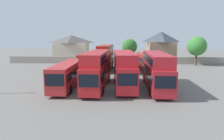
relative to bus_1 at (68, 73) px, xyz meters
name	(u,v)px	position (x,y,z in m)	size (l,w,h in m)	color
ground	(115,68)	(5.95, 17.85, -1.92)	(140.00, 140.00, 0.00)	slate
depot_boundary_wall	(116,60)	(5.95, 24.61, -1.02)	(56.00, 0.50, 1.80)	gray
bus_1	(68,73)	(0.00, 0.00, 0.00)	(2.55, 11.83, 3.36)	#B62727
bus_2	(97,68)	(4.10, -0.31, 0.85)	(2.95, 11.92, 4.92)	#AE1B1D
bus_3	(124,68)	(7.75, -0.07, 0.82)	(3.08, 10.87, 4.85)	red
bus_4	(157,69)	(12.04, -0.43, 0.77)	(2.75, 11.72, 4.76)	#B01E26
bus_5	(89,60)	(0.55, 14.21, 0.11)	(2.75, 11.34, 3.56)	#B32119
bus_6	(106,56)	(4.08, 14.57, 0.98)	(3.02, 10.25, 5.16)	#AD1E15
bus_7	(124,61)	(7.92, 14.41, 0.02)	(3.20, 12.02, 3.39)	#B42318
bus_8	(146,61)	(12.55, 14.38, -0.01)	(3.08, 12.09, 3.34)	red
house_terrace_left	(72,47)	(-7.45, 32.51, 1.84)	(10.11, 6.51, 7.37)	beige
house_terrace_centre	(161,46)	(19.17, 33.44, 2.38)	(8.01, 7.77, 8.42)	#9E7A60
tree_left_of_lot	(130,47)	(9.63, 27.11, 2.38)	(4.02, 4.02, 6.34)	brown
tree_behind_wall	(197,46)	(25.68, 22.61, 2.71)	(4.62, 4.62, 6.96)	brown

